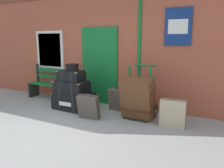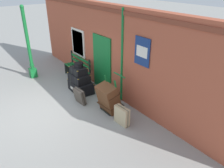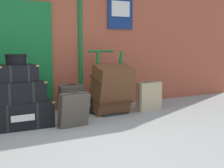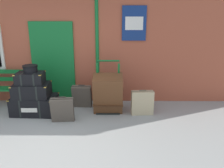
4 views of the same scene
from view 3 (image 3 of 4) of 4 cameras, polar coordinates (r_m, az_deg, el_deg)
name	(u,v)px [view 3 (image 3 of 4)]	position (r m, az deg, el deg)	size (l,w,h in m)	color
ground_plane	(89,151)	(4.03, -4.25, -12.05)	(60.00, 60.00, 0.00)	gray
brick_facade	(29,29)	(6.25, -14.74, 9.58)	(10.40, 0.35, 3.20)	#AD5138
steamer_trunk_base	(19,114)	(5.32, -16.44, -5.15)	(1.04, 0.70, 0.43)	black
steamer_trunk_middle	(17,91)	(5.21, -16.76, -1.27)	(0.83, 0.57, 0.33)	black
steamer_trunk_top	(16,73)	(5.17, -16.97, 1.90)	(0.63, 0.48, 0.27)	black
round_hatbox	(16,59)	(5.18, -16.96, 4.40)	(0.33, 0.33, 0.16)	black
porters_trolley	(107,98)	(6.11, -0.89, -2.61)	(0.71, 0.61, 1.20)	black
large_brown_trunk	(112,89)	(5.92, -0.09, -0.90)	(0.70, 0.63, 0.96)	brown
suitcase_umber	(72,100)	(5.98, -7.32, -2.80)	(0.49, 0.28, 0.58)	#51473D
suitcase_oxblood	(149,96)	(6.31, 6.69, -2.24)	(0.52, 0.22, 0.60)	tan
suitcase_caramel	(74,110)	(5.09, -6.91, -4.67)	(0.50, 0.29, 0.58)	#51473D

